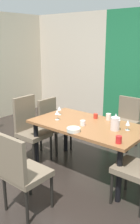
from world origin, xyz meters
name	(u,v)px	position (x,y,z in m)	size (l,w,h in m)	color
ground_plane	(39,168)	(0.00, 0.00, -0.01)	(5.42, 5.47, 0.02)	#29221E
back_panel_interior	(69,65)	(-1.60, 2.69, 1.27)	(2.21, 0.10, 2.54)	beige
dining_table	(88,130)	(0.63, 0.41, 0.66)	(1.64, 0.90, 0.76)	#955E36
chair_left_far	(53,121)	(-0.31, 0.66, 0.52)	(0.45, 0.44, 0.92)	#72614E
chair_head_far	(126,119)	(0.62, 1.62, 0.52)	(0.44, 0.45, 0.91)	#72614E
chair_left_near	(30,127)	(-0.33, 0.15, 0.57)	(0.45, 0.44, 1.05)	#72614E
chair_head_near	(22,170)	(0.61, -0.82, 0.54)	(0.44, 0.44, 0.96)	#72614E
wine_glass_east	(57,113)	(0.17, 0.26, 0.87)	(0.07, 0.07, 0.15)	silver
wine_glass_south	(59,109)	(0.02, 0.48, 0.86)	(0.06, 0.06, 0.14)	silver
wine_glass_near_shelf	(116,116)	(0.92, 0.69, 0.86)	(0.07, 0.07, 0.14)	silver
wine_glass_north	(128,123)	(1.19, 0.53, 0.86)	(0.06, 0.06, 0.14)	silver
serving_bowl_rear	(74,130)	(0.66, 0.04, 0.78)	(0.18, 0.18, 0.05)	silver
cup_front	(96,116)	(0.57, 0.69, 0.80)	(0.07, 0.07, 0.08)	red
cup_west	(108,117)	(0.77, 0.74, 0.81)	(0.08, 0.08, 0.10)	beige
cup_left	(119,140)	(1.31, 0.07, 0.80)	(0.07, 0.07, 0.09)	red
cup_near_window	(83,123)	(0.62, 0.30, 0.80)	(0.07, 0.07, 0.08)	white
pitcher_center	(115,124)	(1.06, 0.43, 0.85)	(0.14, 0.12, 0.18)	silver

